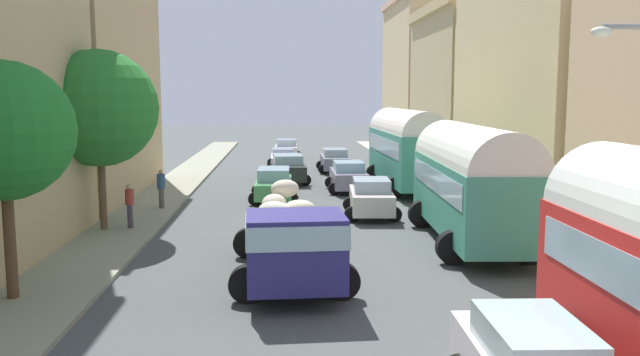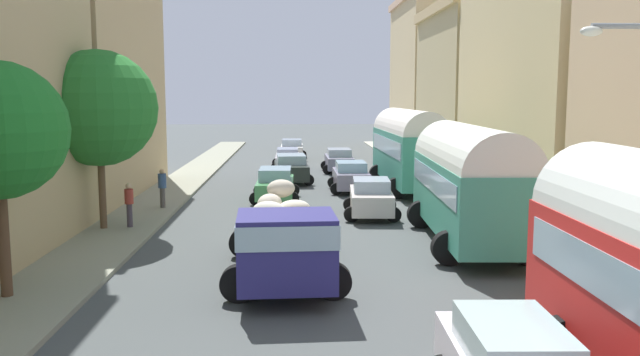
# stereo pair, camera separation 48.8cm
# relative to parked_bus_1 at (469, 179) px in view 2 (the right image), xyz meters

# --- Properties ---
(ground_plane) EXTENTS (154.00, 154.00, 0.00)m
(ground_plane) POSITION_rel_parked_bus_1_xyz_m (-4.66, 10.01, -2.16)
(ground_plane) COLOR #484E4D
(sidewalk_left) EXTENTS (2.50, 70.00, 0.14)m
(sidewalk_left) POSITION_rel_parked_bus_1_xyz_m (-11.91, 10.01, -2.09)
(sidewalk_left) COLOR gray
(sidewalk_left) RESTS_ON ground
(sidewalk_right) EXTENTS (2.50, 70.00, 0.14)m
(sidewalk_right) POSITION_rel_parked_bus_1_xyz_m (2.59, 10.01, -2.09)
(sidewalk_right) COLOR #A9A996
(sidewalk_right) RESTS_ON ground
(building_left_2) EXTENTS (5.91, 12.82, 11.73)m
(building_left_2) POSITION_rel_parked_bus_1_xyz_m (-15.85, 10.97, 3.74)
(building_left_2) COLOR tan
(building_left_2) RESTS_ON ground
(building_right_2) EXTENTS (5.73, 14.33, 14.09)m
(building_right_2) POSITION_rel_parked_bus_1_xyz_m (6.44, 9.77, 4.91)
(building_right_2) COLOR #D3BE87
(building_right_2) RESTS_ON ground
(building_right_3) EXTENTS (6.32, 12.52, 10.92)m
(building_right_3) POSITION_rel_parked_bus_1_xyz_m (6.71, 23.80, 3.33)
(building_right_3) COLOR tan
(building_right_3) RESTS_ON ground
(building_right_4) EXTENTS (5.19, 13.58, 13.49)m
(building_right_4) POSITION_rel_parked_bus_1_xyz_m (6.19, 37.54, 4.62)
(building_right_4) COLOR #D4BB87
(building_right_4) RESTS_ON ground
(parked_bus_1) EXTENTS (3.50, 8.60, 3.93)m
(parked_bus_1) POSITION_rel_parked_bus_1_xyz_m (0.00, 0.00, 0.00)
(parked_bus_1) COLOR #388E75
(parked_bus_1) RESTS_ON ground
(parked_bus_2) EXTENTS (3.31, 9.32, 4.15)m
(parked_bus_2) POSITION_rel_parked_bus_1_xyz_m (0.14, 12.32, 0.16)
(parked_bus_2) COLOR #378C75
(parked_bus_2) RESTS_ON ground
(cargo_truck_0) EXTENTS (3.36, 7.27, 2.33)m
(cargo_truck_0) POSITION_rel_parked_bus_1_xyz_m (-5.98, -4.23, -1.00)
(cargo_truck_0) COLOR navy
(cargo_truck_0) RESTS_ON ground
(car_0) EXTENTS (2.26, 4.15, 1.53)m
(car_0) POSITION_rel_parked_bus_1_xyz_m (-6.60, 9.09, -1.39)
(car_0) COLOR #4C9C55
(car_0) RESTS_ON ground
(car_1) EXTENTS (2.51, 4.39, 1.57)m
(car_1) POSITION_rel_parked_bus_1_xyz_m (-5.89, 15.34, -1.36)
(car_1) COLOR #232A25
(car_1) RESTS_ON ground
(car_2) EXTENTS (2.15, 4.30, 1.38)m
(car_2) POSITION_rel_parked_bus_1_xyz_m (-6.16, 21.83, -1.45)
(car_2) COLOR silver
(car_2) RESTS_ON ground
(car_3) EXTENTS (2.25, 3.98, 1.56)m
(car_3) POSITION_rel_parked_bus_1_xyz_m (-5.90, 27.99, -1.37)
(car_3) COLOR silver
(car_3) RESTS_ON ground
(car_5) EXTENTS (2.37, 3.75, 1.54)m
(car_5) POSITION_rel_parked_bus_1_xyz_m (-2.62, 4.94, -1.38)
(car_5) COLOR silver
(car_5) RESTS_ON ground
(car_6) EXTENTS (2.26, 3.75, 1.53)m
(car_6) POSITION_rel_parked_bus_1_xyz_m (-2.84, 11.83, -1.38)
(car_6) COLOR gray
(car_6) RESTS_ON ground
(car_7) EXTENTS (2.25, 3.86, 1.49)m
(car_7) POSITION_rel_parked_bus_1_xyz_m (-2.88, 20.08, -1.40)
(car_7) COLOR gray
(car_7) RESTS_ON ground
(pedestrian_0) EXTENTS (0.45, 0.45, 1.79)m
(pedestrian_0) POSITION_rel_parked_bus_1_xyz_m (-11.29, 6.61, -1.13)
(pedestrian_0) COLOR #554F4B
(pedestrian_0) RESTS_ON ground
(pedestrian_1) EXTENTS (0.35, 0.35, 1.74)m
(pedestrian_1) POSITION_rel_parked_bus_1_xyz_m (-11.67, 2.58, -1.15)
(pedestrian_1) COLOR #463D48
(pedestrian_1) RESTS_ON ground
(roadside_tree_2) EXTENTS (4.10, 4.10, 6.48)m
(roadside_tree_2) POSITION_rel_parked_bus_1_xyz_m (-12.56, 2.42, 2.27)
(roadside_tree_2) COLOR brown
(roadside_tree_2) RESTS_ON ground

